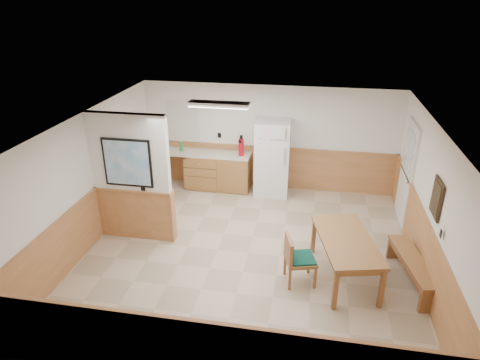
% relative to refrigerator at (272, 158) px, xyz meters
% --- Properties ---
extents(ground, '(6.00, 6.00, 0.00)m').
position_rel_refrigerator_xyz_m(ground, '(-0.13, -2.63, -0.89)').
color(ground, '#C3A98C').
rests_on(ground, ground).
extents(ceiling, '(6.00, 6.00, 0.02)m').
position_rel_refrigerator_xyz_m(ceiling, '(-0.13, -2.63, 1.61)').
color(ceiling, white).
rests_on(ceiling, back_wall).
extents(back_wall, '(6.00, 0.02, 2.50)m').
position_rel_refrigerator_xyz_m(back_wall, '(-0.13, 0.37, 0.36)').
color(back_wall, white).
rests_on(back_wall, ground).
extents(right_wall, '(0.02, 6.00, 2.50)m').
position_rel_refrigerator_xyz_m(right_wall, '(2.87, -2.63, 0.36)').
color(right_wall, white).
rests_on(right_wall, ground).
extents(left_wall, '(0.02, 6.00, 2.50)m').
position_rel_refrigerator_xyz_m(left_wall, '(-3.13, -2.63, 0.36)').
color(left_wall, white).
rests_on(left_wall, ground).
extents(wainscot_back, '(6.00, 0.04, 1.00)m').
position_rel_refrigerator_xyz_m(wainscot_back, '(-0.13, 0.35, -0.39)').
color(wainscot_back, '#C77D4F').
rests_on(wainscot_back, ground).
extents(wainscot_right, '(0.04, 6.00, 1.00)m').
position_rel_refrigerator_xyz_m(wainscot_right, '(2.85, -2.63, -0.39)').
color(wainscot_right, '#C77D4F').
rests_on(wainscot_right, ground).
extents(wainscot_left, '(0.04, 6.00, 1.00)m').
position_rel_refrigerator_xyz_m(wainscot_left, '(-3.11, -2.63, -0.39)').
color(wainscot_left, '#C77D4F').
rests_on(wainscot_left, ground).
extents(partition_wall, '(1.50, 0.20, 2.50)m').
position_rel_refrigerator_xyz_m(partition_wall, '(-2.38, -2.43, 0.34)').
color(partition_wall, white).
rests_on(partition_wall, ground).
extents(kitchen_counter, '(2.20, 0.61, 1.00)m').
position_rel_refrigerator_xyz_m(kitchen_counter, '(-1.34, 0.05, -0.43)').
color(kitchen_counter, '#935E34').
rests_on(kitchen_counter, ground).
extents(exterior_door, '(0.07, 1.02, 2.15)m').
position_rel_refrigerator_xyz_m(exterior_door, '(2.84, -0.73, 0.16)').
color(exterior_door, white).
rests_on(exterior_door, ground).
extents(kitchen_window, '(0.80, 0.04, 1.00)m').
position_rel_refrigerator_xyz_m(kitchen_window, '(-2.23, 0.35, 0.66)').
color(kitchen_window, white).
rests_on(kitchen_window, back_wall).
extents(wall_painting, '(0.04, 0.50, 0.60)m').
position_rel_refrigerator_xyz_m(wall_painting, '(2.84, -2.93, 0.66)').
color(wall_painting, '#322114').
rests_on(wall_painting, right_wall).
extents(fluorescent_fixture, '(1.20, 0.30, 0.09)m').
position_rel_refrigerator_xyz_m(fluorescent_fixture, '(-0.93, -1.33, 1.55)').
color(fluorescent_fixture, white).
rests_on(fluorescent_fixture, ceiling).
extents(refrigerator, '(0.81, 0.73, 1.78)m').
position_rel_refrigerator_xyz_m(refrigerator, '(0.00, 0.00, 0.00)').
color(refrigerator, white).
rests_on(refrigerator, ground).
extents(dining_table, '(1.20, 1.81, 0.75)m').
position_rel_refrigerator_xyz_m(dining_table, '(1.57, -3.05, -0.24)').
color(dining_table, '#A6753D').
rests_on(dining_table, ground).
extents(dining_bench, '(0.63, 1.57, 0.45)m').
position_rel_refrigerator_xyz_m(dining_bench, '(2.67, -3.00, -0.55)').
color(dining_bench, '#A6753D').
rests_on(dining_bench, ground).
extents(dining_chair, '(0.76, 0.61, 0.85)m').
position_rel_refrigerator_xyz_m(dining_chair, '(0.76, -3.32, -0.40)').
color(dining_chair, '#A6753D').
rests_on(dining_chair, ground).
extents(fire_extinguisher, '(0.16, 0.16, 0.50)m').
position_rel_refrigerator_xyz_m(fire_extinguisher, '(-0.73, 0.00, 0.23)').
color(fire_extinguisher, '#BA0917').
rests_on(fire_extinguisher, kitchen_counter).
extents(soap_bottle, '(0.09, 0.09, 0.23)m').
position_rel_refrigerator_xyz_m(soap_bottle, '(-2.21, 0.04, 0.12)').
color(soap_bottle, '#188633').
rests_on(soap_bottle, kitchen_counter).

